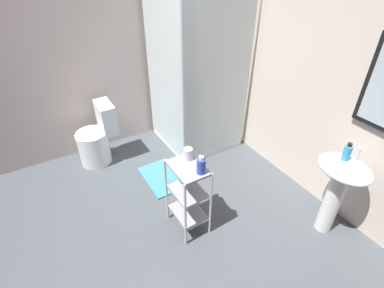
% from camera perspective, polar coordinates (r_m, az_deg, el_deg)
% --- Properties ---
extents(ground_plane, '(4.20, 4.20, 0.02)m').
position_cam_1_polar(ground_plane, '(2.89, -8.06, -18.73)').
color(ground_plane, '#484F54').
extents(wall_back, '(4.20, 0.14, 2.50)m').
position_cam_1_polar(wall_back, '(3.08, 23.68, 12.08)').
color(wall_back, beige).
rests_on(wall_back, ground_plane).
extents(wall_left, '(0.10, 4.20, 2.50)m').
position_cam_1_polar(wall_left, '(3.69, -22.03, 15.94)').
color(wall_left, beige).
rests_on(wall_left, ground_plane).
extents(shower_stall, '(0.92, 0.92, 2.00)m').
position_cam_1_polar(shower_stall, '(3.80, 0.38, 5.96)').
color(shower_stall, white).
rests_on(shower_stall, ground_plane).
extents(pedestal_sink, '(0.46, 0.37, 0.81)m').
position_cam_1_polar(pedestal_sink, '(2.85, 26.92, -6.89)').
color(pedestal_sink, white).
rests_on(pedestal_sink, ground_plane).
extents(sink_faucet, '(0.03, 0.03, 0.10)m').
position_cam_1_polar(sink_faucet, '(2.78, 29.84, -1.57)').
color(sink_faucet, silver).
rests_on(sink_faucet, pedestal_sink).
extents(toilet, '(0.37, 0.49, 0.76)m').
position_cam_1_polar(toilet, '(3.74, -18.16, 0.88)').
color(toilet, white).
rests_on(toilet, ground_plane).
extents(storage_cart, '(0.38, 0.28, 0.74)m').
position_cam_1_polar(storage_cart, '(2.66, -0.81, -9.53)').
color(storage_cart, silver).
rests_on(storage_cart, ground_plane).
extents(hand_soap_bottle, '(0.06, 0.06, 0.16)m').
position_cam_1_polar(hand_soap_bottle, '(2.70, 28.17, -1.47)').
color(hand_soap_bottle, '#389ED1').
rests_on(hand_soap_bottle, pedestal_sink).
extents(shampoo_bottle_blue, '(0.08, 0.08, 0.17)m').
position_cam_1_polar(shampoo_bottle_blue, '(2.36, 1.81, -4.27)').
color(shampoo_bottle_blue, '#314BBC').
rests_on(shampoo_bottle_blue, storage_cart).
extents(rinse_cup, '(0.08, 0.08, 0.11)m').
position_cam_1_polar(rinse_cup, '(2.51, -0.78, -1.97)').
color(rinse_cup, silver).
rests_on(rinse_cup, storage_cart).
extents(bath_mat, '(0.60, 0.40, 0.02)m').
position_cam_1_polar(bath_mat, '(3.48, -5.83, -6.52)').
color(bath_mat, teal).
rests_on(bath_mat, ground_plane).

